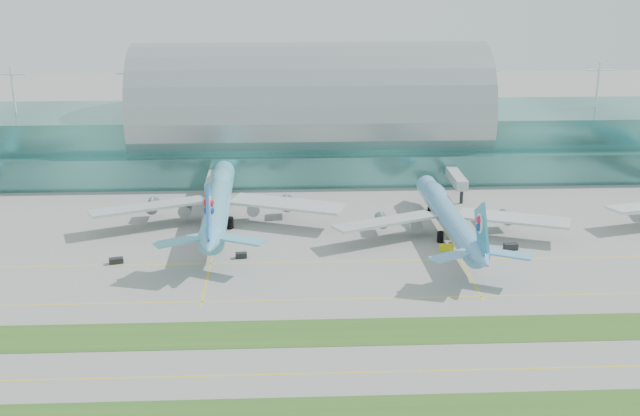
{
  "coord_description": "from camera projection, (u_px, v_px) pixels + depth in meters",
  "views": [
    {
      "loc": [
        -9.06,
        -142.7,
        73.88
      ],
      "look_at": [
        0.0,
        55.0,
        9.0
      ],
      "focal_mm": 45.0,
      "sensor_mm": 36.0,
      "label": 1
    }
  ],
  "objects": [
    {
      "name": "ground",
      "position": [
        333.0,
        337.0,
        158.86
      ],
      "size": [
        700.0,
        700.0,
        0.0
      ],
      "primitive_type": "plane",
      "color": "gray",
      "rests_on": "ground"
    },
    {
      "name": "terminal",
      "position": [
        310.0,
        127.0,
        276.69
      ],
      "size": [
        340.0,
        69.1,
        36.0
      ],
      "color": "#3D7A75",
      "rests_on": "ground"
    },
    {
      "name": "grass_strip_near",
      "position": [
        343.0,
        416.0,
        132.27
      ],
      "size": [
        420.0,
        12.0,
        0.08
      ],
      "primitive_type": "cube",
      "color": "#2D591E",
      "rests_on": "ground"
    },
    {
      "name": "grass_strip_far",
      "position": [
        332.0,
        332.0,
        160.75
      ],
      "size": [
        420.0,
        12.0,
        0.08
      ],
      "primitive_type": "cube",
      "color": "#2D591E",
      "rests_on": "ground"
    },
    {
      "name": "taxiline_b",
      "position": [
        337.0,
        373.0,
        145.57
      ],
      "size": [
        420.0,
        0.35,
        0.01
      ],
      "primitive_type": "cube",
      "color": "yellow",
      "rests_on": "ground"
    },
    {
      "name": "taxiline_c",
      "position": [
        328.0,
        299.0,
        175.95
      ],
      "size": [
        420.0,
        0.35,
        0.01
      ],
      "primitive_type": "cube",
      "color": "yellow",
      "rests_on": "ground"
    },
    {
      "name": "taxiline_d",
      "position": [
        323.0,
        262.0,
        196.83
      ],
      "size": [
        420.0,
        0.35,
        0.01
      ],
      "primitive_type": "cube",
      "color": "yellow",
      "rests_on": "ground"
    },
    {
      "name": "airliner_b",
      "position": [
        219.0,
        200.0,
        222.26
      ],
      "size": [
        70.39,
        79.79,
        21.98
      ],
      "rotation": [
        0.0,
        0.0,
        0.02
      ],
      "color": "#5CB1CB",
      "rests_on": "ground"
    },
    {
      "name": "airliner_c",
      "position": [
        448.0,
        215.0,
        212.12
      ],
      "size": [
        63.36,
        71.86,
        19.79
      ],
      "rotation": [
        0.0,
        0.0,
        0.03
      ],
      "color": "#62A3D8",
      "rests_on": "ground"
    },
    {
      "name": "gse_c",
      "position": [
        116.0,
        261.0,
        195.67
      ],
      "size": [
        3.74,
        2.67,
        1.36
      ],
      "primitive_type": "cube",
      "rotation": [
        0.0,
        0.0,
        0.29
      ],
      "color": "black",
      "rests_on": "ground"
    },
    {
      "name": "gse_d",
      "position": [
        241.0,
        255.0,
        199.09
      ],
      "size": [
        2.97,
        1.82,
        1.37
      ],
      "primitive_type": "cube",
      "rotation": [
        0.0,
        0.0,
        0.1
      ],
      "color": "black",
      "rests_on": "ground"
    },
    {
      "name": "gse_e",
      "position": [
        447.0,
        248.0,
        203.91
      ],
      "size": [
        4.02,
        2.61,
        1.46
      ],
      "primitive_type": "cube",
      "rotation": [
        0.0,
        0.0,
        -0.3
      ],
      "color": "#D3D00C",
      "rests_on": "ground"
    },
    {
      "name": "gse_f",
      "position": [
        511.0,
        247.0,
        204.41
      ],
      "size": [
        3.62,
        2.06,
        1.66
      ],
      "primitive_type": "cube",
      "rotation": [
        0.0,
        0.0,
        0.08
      ],
      "color": "black",
      "rests_on": "ground"
    }
  ]
}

